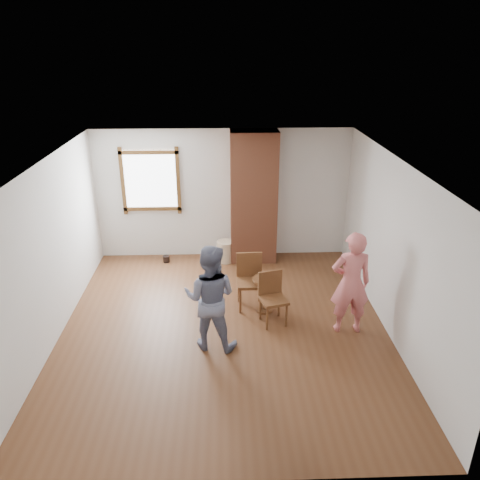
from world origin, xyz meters
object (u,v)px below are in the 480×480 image
dining_chair_right (272,295)px  person_pink (351,283)px  man (210,298)px  side_table (265,289)px  stoneware_crock (225,251)px  dining_chair_left (250,278)px

dining_chair_right → person_pink: person_pink is taller
man → person_pink: person_pink is taller
side_table → man: bearing=-133.3°
dining_chair_right → person_pink: 1.22m
person_pink → dining_chair_right: bearing=-14.2°
man → person_pink: (2.08, 0.31, 0.02)m
stoneware_crock → side_table: bearing=-71.6°
side_table → man: man is taller
dining_chair_right → side_table: size_ratio=1.39×
stoneware_crock → person_pink: person_pink is taller
dining_chair_left → man: 1.30m
stoneware_crock → dining_chair_left: size_ratio=0.47×
dining_chair_right → man: (-0.95, -0.61, 0.33)m
dining_chair_right → man: bearing=-162.4°
stoneware_crock → side_table: side_table is taller
dining_chair_left → person_pink: 1.69m
person_pink → man: bearing=9.0°
stoneware_crock → man: size_ratio=0.27×
side_table → person_pink: size_ratio=0.37×
dining_chair_right → man: 1.17m
dining_chair_left → person_pink: (1.45, -0.80, 0.30)m
dining_chair_left → dining_chair_right: bearing=-58.9°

